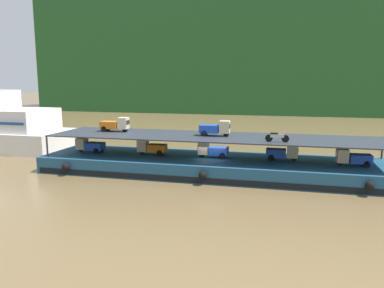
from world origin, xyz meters
TOP-DOWN VIEW (x-y plane):
  - ground_plane at (0.00, 0.00)m, footprint 400.00×400.00m
  - hillside_far_bank at (0.00, 73.74)m, footprint 121.95×30.13m
  - cargo_barge at (0.00, -0.02)m, footprint 31.30×8.01m
  - cargo_rack at (0.00, 0.00)m, footprint 29.70×6.66m
  - mini_truck_lower_stern at (-12.13, -0.25)m, footprint 2.74×1.21m
  - mini_truck_lower_aft at (-5.91, 0.19)m, footprint 2.79×1.29m
  - mini_truck_lower_mid at (-0.02, 0.22)m, footprint 2.77×1.25m
  - mini_truck_lower_fore at (6.17, 0.56)m, footprint 2.75×1.22m
  - mini_truck_lower_bow at (11.82, -0.34)m, footprint 2.79×1.28m
  - mini_truck_upper_stern at (-9.83, 0.75)m, footprint 2.79×1.29m
  - mini_truck_upper_mid at (0.22, 0.17)m, footprint 2.77×1.26m
  - motorcycle_upper_port at (5.70, -2.00)m, footprint 1.90×0.55m

SIDE VIEW (x-z plane):
  - ground_plane at x=0.00m, z-range 0.00..0.00m
  - cargo_barge at x=0.00m, z-range 0.00..1.50m
  - mini_truck_lower_stern at x=-12.13m, z-range 1.50..2.88m
  - mini_truck_lower_aft at x=-5.91m, z-range 1.50..2.88m
  - mini_truck_lower_mid at x=-0.02m, z-range 1.50..2.88m
  - mini_truck_lower_fore at x=6.17m, z-range 1.50..2.88m
  - mini_truck_lower_bow at x=11.82m, z-range 1.50..2.88m
  - cargo_rack at x=0.00m, z-range 2.44..4.44m
  - motorcycle_upper_port at x=5.70m, z-range 3.50..4.37m
  - mini_truck_upper_stern at x=-9.83m, z-range 3.50..4.88m
  - mini_truck_upper_mid at x=0.22m, z-range 3.50..4.88m
  - hillside_far_bank at x=0.00m, z-range 2.24..37.62m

